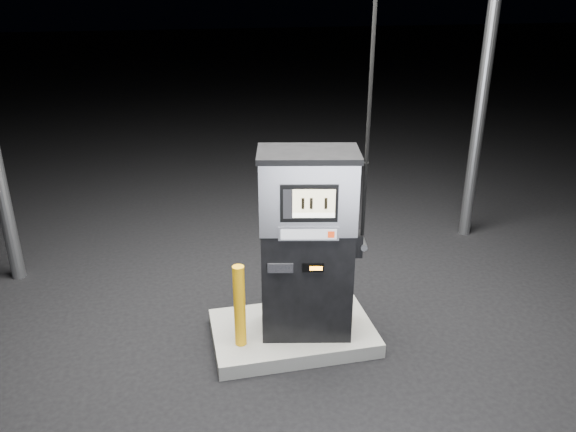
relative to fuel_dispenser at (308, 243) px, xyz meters
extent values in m
plane|color=black|center=(-0.12, 0.07, -1.10)|extent=(80.00, 80.00, 0.00)
cube|color=slate|center=(-0.12, 0.07, -1.02)|extent=(1.60, 1.00, 0.15)
cylinder|color=gray|center=(2.88, 2.07, 1.15)|extent=(0.16, 0.16, 4.50)
cube|color=black|center=(0.00, 0.00, -0.39)|extent=(0.93, 0.66, 1.12)
cube|color=silver|center=(0.00, 0.00, 0.51)|extent=(0.95, 0.68, 0.67)
cube|color=black|center=(0.00, 0.00, 0.87)|extent=(1.00, 0.72, 0.05)
cube|color=black|center=(-0.06, -0.25, 0.50)|extent=(0.50, 0.13, 0.34)
cube|color=beige|center=(-0.02, -0.27, 0.53)|extent=(0.36, 0.08, 0.21)
cube|color=white|center=(-0.02, -0.27, 0.40)|extent=(0.36, 0.08, 0.04)
cube|color=silver|center=(-0.06, -0.25, 0.22)|extent=(0.53, 0.14, 0.13)
cube|color=#A2A5AA|center=(-0.06, -0.27, 0.22)|extent=(0.48, 0.11, 0.09)
cube|color=#BB2D0C|center=(0.13, -0.31, 0.22)|extent=(0.06, 0.02, 0.06)
cube|color=black|center=(-0.01, -0.26, -0.12)|extent=(0.20, 0.06, 0.08)
cube|color=orange|center=(0.01, -0.27, -0.12)|extent=(0.11, 0.03, 0.04)
cube|color=black|center=(-0.30, -0.20, -0.12)|extent=(0.23, 0.07, 0.09)
cube|color=black|center=(0.46, -0.09, -0.01)|extent=(0.12, 0.18, 0.22)
cylinder|color=gray|center=(0.51, -0.11, -0.01)|extent=(0.10, 0.21, 0.06)
cylinder|color=black|center=(0.48, -0.15, 1.49)|extent=(0.04, 0.04, 2.77)
cylinder|color=#F5A90D|center=(-0.67, -0.10, -0.53)|extent=(0.12, 0.12, 0.83)
cylinder|color=#F5A90D|center=(0.43, 0.04, -0.51)|extent=(0.15, 0.15, 0.86)
camera|label=1|loc=(-1.20, -4.59, 2.27)|focal=35.00mm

